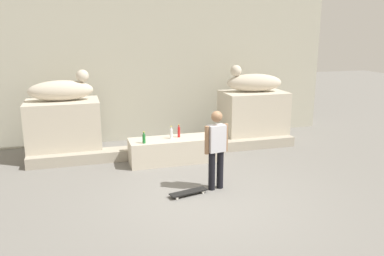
# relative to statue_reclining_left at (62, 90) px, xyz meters

# --- Properties ---
(ground_plane) EXTENTS (40.00, 40.00, 0.00)m
(ground_plane) POSITION_rel_statue_reclining_left_xyz_m (2.64, -3.58, -1.77)
(ground_plane) COLOR slate
(facade_wall) EXTENTS (10.91, 0.60, 5.35)m
(facade_wall) POSITION_rel_statue_reclining_left_xyz_m (2.64, 1.41, 0.90)
(facade_wall) COLOR #B2AF9D
(facade_wall) RESTS_ON ground_plane
(pedestal_left) EXTENTS (1.83, 1.21, 1.49)m
(pedestal_left) POSITION_rel_statue_reclining_left_xyz_m (-0.04, -0.00, -1.03)
(pedestal_left) COLOR beige
(pedestal_left) RESTS_ON ground_plane
(pedestal_right) EXTENTS (1.83, 1.21, 1.49)m
(pedestal_right) POSITION_rel_statue_reclining_left_xyz_m (5.31, -0.00, -1.03)
(pedestal_right) COLOR beige
(pedestal_right) RESTS_ON ground_plane
(statue_reclining_left) EXTENTS (1.60, 0.56, 0.78)m
(statue_reclining_left) POSITION_rel_statue_reclining_left_xyz_m (0.00, 0.00, 0.00)
(statue_reclining_left) COLOR beige
(statue_reclining_left) RESTS_ON pedestal_left
(statue_reclining_right) EXTENTS (1.68, 0.85, 0.78)m
(statue_reclining_right) POSITION_rel_statue_reclining_left_xyz_m (5.27, 0.01, 0.00)
(statue_reclining_right) COLOR beige
(statue_reclining_right) RESTS_ON pedestal_right
(ledge_block) EXTENTS (2.30, 0.77, 0.61)m
(ledge_block) POSITION_rel_statue_reclining_left_xyz_m (2.64, -1.21, -1.47)
(ledge_block) COLOR beige
(ledge_block) RESTS_ON ground_plane
(skater) EXTENTS (0.53, 0.26, 1.67)m
(skater) POSITION_rel_statue_reclining_left_xyz_m (3.03, -3.15, -0.85)
(skater) COLOR black
(skater) RESTS_ON ground_plane
(skateboard) EXTENTS (0.82, 0.38, 0.08)m
(skateboard) POSITION_rel_statue_reclining_left_xyz_m (2.39, -3.31, -1.71)
(skateboard) COLOR black
(skateboard) RESTS_ON ground_plane
(bottle_orange) EXTENTS (0.08, 0.08, 0.29)m
(bottle_orange) POSITION_rel_statue_reclining_left_xyz_m (3.61, -1.36, -1.05)
(bottle_orange) COLOR orange
(bottle_orange) RESTS_ON ledge_block
(bottle_green) EXTENTS (0.08, 0.08, 0.28)m
(bottle_green) POSITION_rel_statue_reclining_left_xyz_m (1.82, -1.42, -1.05)
(bottle_green) COLOR #1E722D
(bottle_green) RESTS_ON ledge_block
(bottle_red) EXTENTS (0.06, 0.06, 0.33)m
(bottle_red) POSITION_rel_statue_reclining_left_xyz_m (2.76, -1.13, -1.02)
(bottle_red) COLOR red
(bottle_red) RESTS_ON ledge_block
(bottle_clear) EXTENTS (0.07, 0.07, 0.31)m
(bottle_clear) POSITION_rel_statue_reclining_left_xyz_m (2.54, -1.19, -1.03)
(bottle_clear) COLOR silver
(bottle_clear) RESTS_ON ledge_block
(stair_step) EXTENTS (7.17, 0.50, 0.27)m
(stair_step) POSITION_rel_statue_reclining_left_xyz_m (2.64, -0.63, -1.64)
(stair_step) COLOR #A9A08F
(stair_step) RESTS_ON ground_plane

